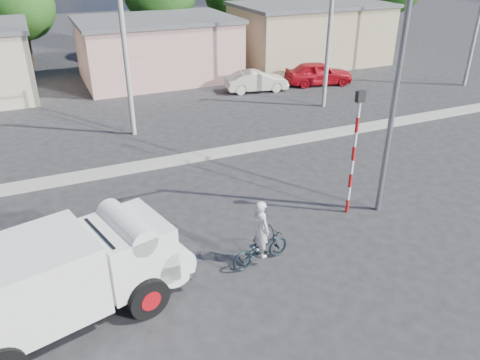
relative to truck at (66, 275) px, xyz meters
name	(u,v)px	position (x,y,z in m)	size (l,w,h in m)	color
ground_plane	(287,257)	(6.14, 0.10, -1.37)	(120.00, 120.00, 0.00)	#252527
median	(199,156)	(6.14, 8.10, -1.29)	(40.00, 0.80, 0.16)	#99968E
truck	(66,275)	(0.00, 0.00, 0.00)	(6.31, 3.60, 2.46)	black
bicycle	(260,248)	(5.27, 0.20, -0.86)	(0.67, 1.92, 1.01)	black
cyclist	(261,237)	(5.27, 0.20, -0.47)	(0.65, 0.43, 1.78)	silver
car_cream	(256,81)	(12.92, 16.44, -0.72)	(1.37, 3.93, 1.29)	beige
car_red	(319,73)	(17.37, 16.21, -0.61)	(1.78, 4.43, 1.51)	#B20C18
traffic_pole	(355,144)	(9.34, 1.60, 1.23)	(0.28, 0.18, 4.36)	red
streetlight	(395,71)	(10.28, 1.30, 3.60)	(2.34, 0.22, 9.00)	slate
building_row	(144,48)	(7.24, 22.10, 0.77)	(37.80, 7.30, 4.44)	beige
utility_poles	(231,42)	(9.39, 12.10, 2.70)	(35.40, 0.24, 8.00)	#99968E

